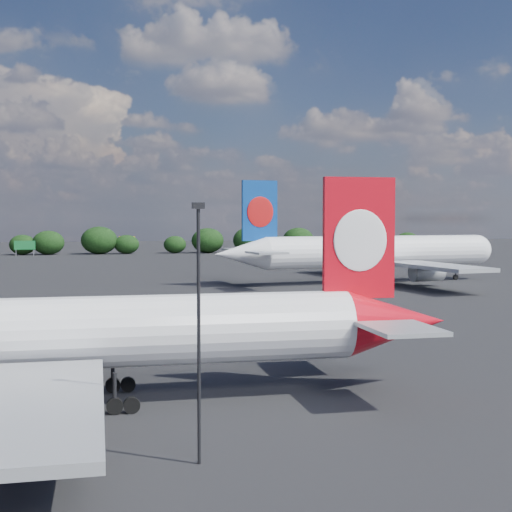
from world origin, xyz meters
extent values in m
plane|color=black|center=(0.00, 60.00, 0.00)|extent=(500.00, 500.00, 0.00)
cylinder|color=white|center=(2.66, -1.18, 4.29)|extent=(32.63, 4.34, 4.29)
cone|color=red|center=(22.41, -1.15, 4.29)|extent=(6.87, 4.30, 4.29)
cube|color=red|center=(19.83, -1.16, 9.79)|extent=(4.72, 0.44, 7.73)
ellipsoid|color=white|center=(19.83, -1.42, 9.63)|extent=(3.61, 0.18, 3.95)
ellipsoid|color=white|center=(19.83, -0.90, 9.63)|extent=(3.61, 0.18, 3.95)
cube|color=#A0A4A8|center=(20.70, -5.88, 4.64)|extent=(3.87, 5.16, 0.26)
cube|color=#A0A4A8|center=(20.69, 3.56, 4.64)|extent=(3.87, 5.16, 0.26)
cube|color=#A0A4A8|center=(0.96, -12.34, 2.92)|extent=(5.60, 17.18, 0.47)
cube|color=#A0A4A8|center=(0.93, 9.98, 2.92)|extent=(5.60, 17.18, 0.47)
cylinder|color=red|center=(-0.76, -8.05, 1.80)|extent=(4.30, 2.32, 2.32)
cube|color=#A0A4A8|center=(-0.76, -8.05, 2.40)|extent=(1.89, 0.26, 1.03)
cylinder|color=red|center=(-0.78, 5.68, 1.80)|extent=(4.30, 2.32, 2.32)
cube|color=#A0A4A8|center=(-0.78, 5.68, 2.40)|extent=(1.89, 0.26, 1.03)
cylinder|color=black|center=(4.39, -3.75, 1.29)|extent=(0.24, 0.24, 2.15)
cylinder|color=black|center=(4.39, -3.75, 0.47)|extent=(0.94, 0.39, 0.94)
cylinder|color=black|center=(5.33, -3.75, 0.47)|extent=(0.94, 0.39, 0.94)
cylinder|color=black|center=(4.38, 1.40, 1.29)|extent=(0.24, 0.24, 2.15)
cylinder|color=black|center=(4.38, 1.40, 0.47)|extent=(0.94, 0.39, 0.94)
cylinder|color=black|center=(5.32, 1.40, 0.47)|extent=(0.94, 0.39, 0.94)
cylinder|color=white|center=(50.24, 70.79, 5.40)|extent=(41.37, 11.01, 5.40)
sphere|color=white|center=(70.55, 73.62, 5.40)|extent=(6.09, 6.09, 5.40)
cone|color=white|center=(25.66, 67.36, 5.40)|extent=(9.30, 6.54, 5.40)
cube|color=navy|center=(28.87, 67.81, 12.30)|extent=(5.95, 1.35, 9.71)
ellipsoid|color=red|center=(28.91, 67.49, 12.11)|extent=(4.52, 0.84, 4.96)
ellipsoid|color=red|center=(28.82, 68.13, 12.11)|extent=(4.52, 0.84, 4.96)
cube|color=#A0A4A8|center=(28.62, 61.78, 5.83)|extent=(5.70, 7.08, 0.32)
cube|color=#A0A4A8|center=(26.98, 73.54, 5.83)|extent=(5.70, 7.08, 0.32)
cube|color=#A0A4A8|center=(54.32, 57.19, 3.67)|extent=(9.93, 22.35, 0.59)
cube|color=#A0A4A8|center=(50.45, 84.99, 3.67)|extent=(9.93, 22.35, 0.59)
cylinder|color=#A0A4A8|center=(55.71, 62.83, 2.27)|extent=(5.75, 3.63, 2.91)
cube|color=#A0A4A8|center=(55.71, 62.83, 3.02)|extent=(2.40, 0.65, 1.30)
cylinder|color=#A0A4A8|center=(53.33, 79.94, 2.27)|extent=(5.75, 3.63, 2.91)
cube|color=#A0A4A8|center=(53.33, 79.94, 3.02)|extent=(2.40, 0.65, 1.30)
cylinder|color=black|center=(48.55, 67.29, 1.62)|extent=(0.34, 0.34, 2.70)
cylinder|color=black|center=(48.55, 67.29, 0.59)|extent=(1.24, 0.64, 1.19)
cylinder|color=black|center=(47.38, 67.12, 0.59)|extent=(1.24, 0.64, 1.19)
cylinder|color=black|center=(47.66, 73.70, 1.62)|extent=(0.34, 0.34, 2.70)
cylinder|color=black|center=(47.66, 73.70, 0.59)|extent=(1.24, 0.64, 1.19)
cylinder|color=black|center=(46.48, 73.54, 0.59)|extent=(1.24, 0.64, 1.19)
cylinder|color=black|center=(66.28, 73.03, 1.56)|extent=(0.29, 0.29, 2.70)
cylinder|color=black|center=(66.28, 73.03, 0.49)|extent=(1.01, 0.51, 0.97)
cylinder|color=black|center=(7.93, -12.83, 5.72)|extent=(0.16, 0.16, 11.44)
cube|color=black|center=(7.93, -12.83, 11.59)|extent=(0.55, 0.30, 0.28)
cube|color=#13622B|center=(-18.00, 176.00, 3.20)|extent=(6.00, 0.30, 2.60)
cylinder|color=gray|center=(-20.50, 176.00, 1.00)|extent=(0.20, 0.20, 2.00)
cylinder|color=gray|center=(-15.50, 176.00, 1.00)|extent=(0.20, 0.20, 2.00)
cube|color=gold|center=(12.00, 182.00, 4.00)|extent=(5.00, 0.30, 3.00)
cylinder|color=gray|center=(12.00, 182.00, 1.25)|extent=(0.30, 0.30, 2.50)
ellipsoid|color=black|center=(-19.34, 183.43, 3.08)|extent=(8.00, 6.77, 6.16)
ellipsoid|color=black|center=(-11.65, 182.08, 3.70)|extent=(9.61, 8.13, 7.39)
ellipsoid|color=black|center=(3.53, 182.38, 4.30)|extent=(11.18, 9.46, 8.60)
ellipsoid|color=black|center=(11.92, 182.26, 2.99)|extent=(7.76, 6.57, 5.97)
ellipsoid|color=black|center=(27.20, 183.71, 2.77)|extent=(7.20, 6.10, 5.54)
ellipsoid|color=black|center=(37.58, 182.49, 4.01)|extent=(10.43, 8.82, 8.02)
ellipsoid|color=black|center=(50.49, 177.97, 4.19)|extent=(10.88, 9.21, 8.37)
ellipsoid|color=black|center=(58.92, 178.99, 2.82)|extent=(7.34, 6.21, 5.65)
ellipsoid|color=black|center=(68.23, 183.99, 4.03)|extent=(10.48, 8.87, 8.06)
ellipsoid|color=black|center=(83.07, 177.60, 3.96)|extent=(10.29, 8.71, 7.92)
ellipsoid|color=black|center=(93.11, 178.38, 4.38)|extent=(11.39, 9.64, 8.76)
ellipsoid|color=black|center=(105.00, 179.10, 3.23)|extent=(8.39, 7.10, 6.45)
camera|label=1|loc=(3.66, -44.11, 11.01)|focal=50.00mm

